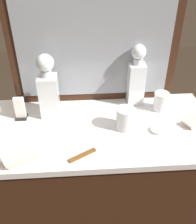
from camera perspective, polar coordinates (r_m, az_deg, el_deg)
dresser at (r=1.45m, az=0.00°, el=-15.91°), size 1.06×0.51×0.81m
dresser_mirror at (r=1.22m, az=-0.81°, el=15.88°), size 0.79×0.03×0.64m
crystal_decanter_far_left at (r=1.28m, az=8.39°, el=6.83°), size 0.08×0.08×0.31m
crystal_decanter_front at (r=1.20m, az=-10.83°, el=4.33°), size 0.09×0.09×0.30m
crystal_tumbler_far_right at (r=1.14m, az=6.03°, el=-1.60°), size 0.08×0.08×0.10m
crystal_tumbler_far_left at (r=1.29m, az=13.69°, el=2.12°), size 0.07×0.07×0.09m
silver_brush_front at (r=1.05m, az=-16.55°, el=-9.38°), size 0.15×0.13×0.02m
porcelain_dish at (r=1.17m, az=13.00°, el=-3.91°), size 0.06×0.06×0.01m
tortoiseshell_comb at (r=1.03m, az=-3.46°, el=-9.48°), size 0.11×0.08×0.01m
napkin_holder at (r=1.24m, az=-16.77°, el=0.48°), size 0.05×0.05×0.11m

